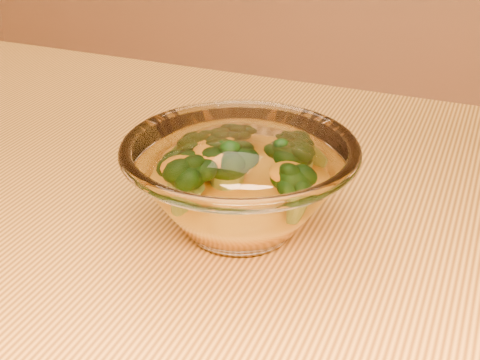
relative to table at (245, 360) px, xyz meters
name	(u,v)px	position (x,y,z in m)	size (l,w,h in m)	color
table	(245,360)	(0.00, 0.00, 0.00)	(1.20, 0.80, 0.75)	gold
glass_bowl	(240,184)	(-0.02, 0.04, 0.14)	(0.19, 0.19, 0.08)	white
cheese_sauce	(240,204)	(-0.02, 0.04, 0.12)	(0.11, 0.11, 0.03)	orange
broccoli_heap	(235,170)	(-0.03, 0.05, 0.15)	(0.12, 0.12, 0.05)	black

